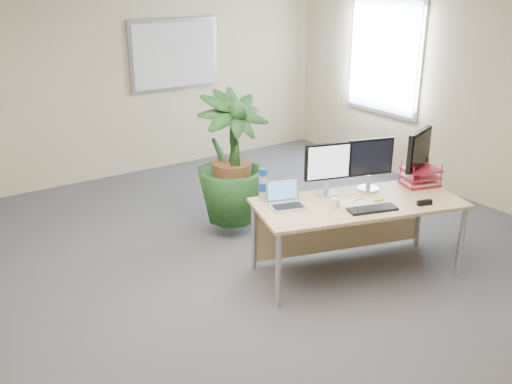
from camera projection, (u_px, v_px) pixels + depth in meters
floor at (270, 318)px, 4.57m from camera, size 8.00×8.00×0.00m
back_wall at (88, 78)px, 7.18m from camera, size 7.00×0.04×2.70m
whiteboard at (174, 55)px, 7.70m from camera, size 1.30×0.04×0.95m
window at (384, 56)px, 7.59m from camera, size 0.04×1.30×1.55m
desk at (353, 213)px, 5.16m from camera, size 1.98×1.26×0.70m
floor_plant at (232, 164)px, 5.84m from camera, size 0.90×0.90×1.50m
monitor_left at (328, 166)px, 5.08m from camera, size 0.43×0.20×0.48m
monitor_right at (370, 161)px, 5.19m from camera, size 0.43×0.20×0.49m
monitor_dark at (419, 154)px, 5.33m from camera, size 0.46×0.22×0.53m
laptop at (285, 199)px, 4.92m from camera, size 0.36×0.34×0.22m
keyboard at (372, 209)px, 4.83m from camera, size 0.45×0.26×0.02m
coffee_mug at (335, 203)px, 4.88m from camera, size 0.11×0.07×0.08m
spiral_notebook at (357, 203)px, 4.97m from camera, size 0.33×0.28×0.01m
orange_pen at (358, 200)px, 5.02m from camera, size 0.13×0.02×0.01m
yellow_highlighter at (378, 200)px, 5.02m from camera, size 0.12×0.04×0.02m
water_bottle at (263, 185)px, 5.00m from camera, size 0.08×0.08×0.29m
letter_tray at (420, 178)px, 5.39m from camera, size 0.39×0.33×0.15m
stapler at (424, 203)px, 4.94m from camera, size 0.14×0.07×0.05m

